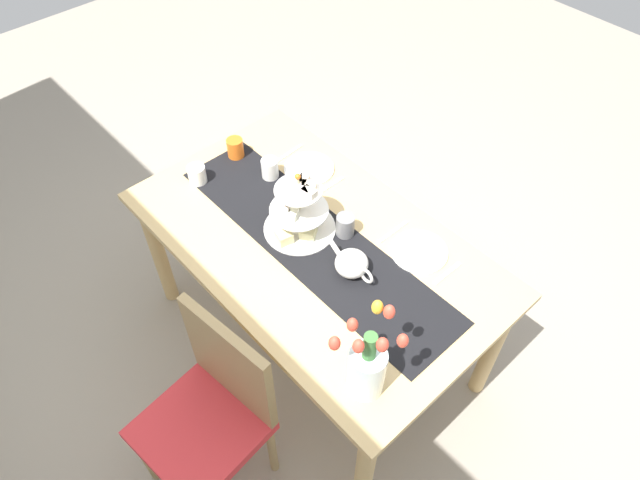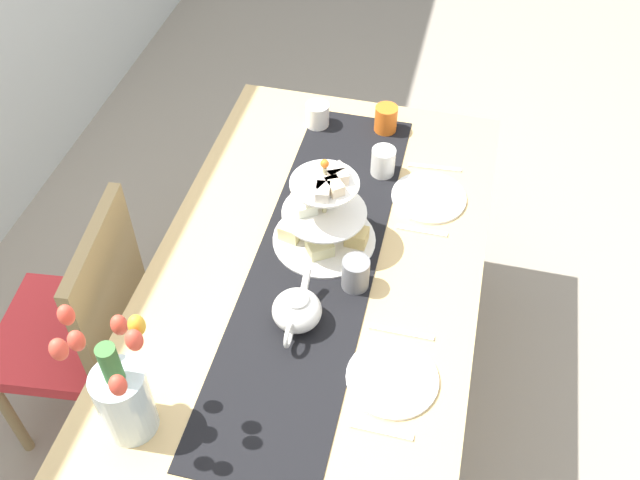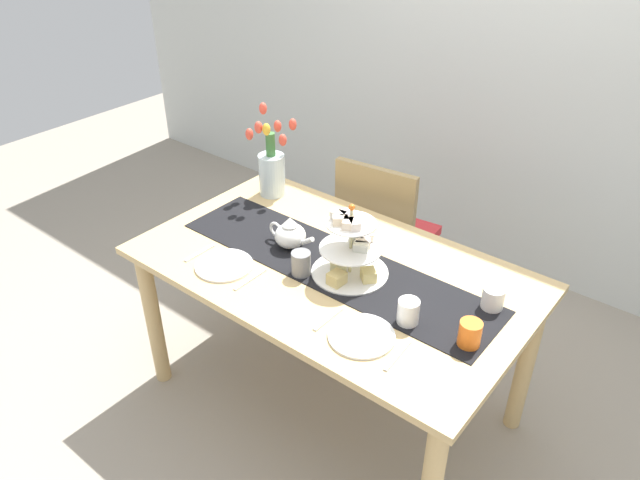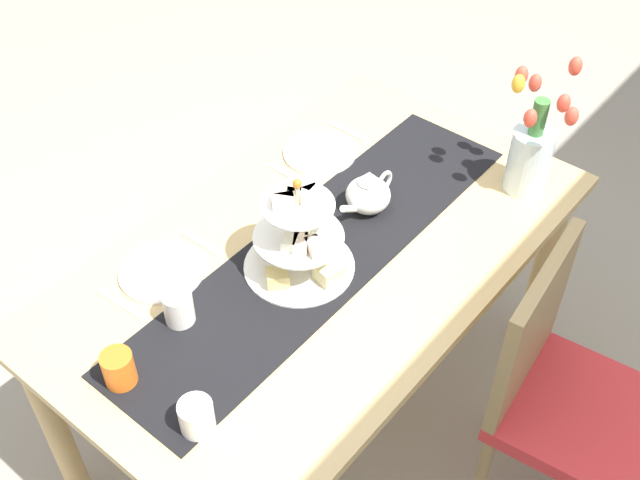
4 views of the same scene
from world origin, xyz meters
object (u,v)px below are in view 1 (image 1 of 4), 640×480
at_px(teapot, 352,263).
at_px(knife_right, 289,154).
at_px(mug_grey, 345,225).
at_px(chair_left, 212,408).
at_px(dinner_plate_right, 309,169).
at_px(dinner_plate_left, 419,252).
at_px(tiered_cake_stand, 299,213).
at_px(knife_left, 393,232).
at_px(cream_jug, 197,175).
at_px(fork_right, 331,185).
at_px(mug_orange, 235,148).
at_px(mug_white_text, 270,169).
at_px(fork_left, 447,273).
at_px(tulip_vase, 367,365).
at_px(dining_table, 314,257).

bearing_deg(teapot, knife_right, -21.21).
distance_m(knife_right, mug_grey, 0.56).
xyz_separation_m(chair_left, dinner_plate_right, (0.54, -0.96, 0.25)).
height_order(teapot, dinner_plate_left, teapot).
relative_size(chair_left, tiered_cake_stand, 2.99).
bearing_deg(teapot, dinner_plate_left, -112.27).
xyz_separation_m(knife_left, knife_right, (0.67, 0.00, 0.00)).
relative_size(cream_jug, fork_right, 0.57).
relative_size(teapot, mug_orange, 2.51).
xyz_separation_m(knife_left, mug_white_text, (0.60, 0.16, 0.04)).
xyz_separation_m(teapot, fork_left, (-0.26, -0.27, -0.06)).
bearing_deg(tulip_vase, dinner_plate_left, -65.35).
distance_m(cream_jug, dinner_plate_right, 0.50).
distance_m(dining_table, tulip_vase, 0.71).
relative_size(tulip_vase, dinner_plate_right, 1.85).
height_order(tulip_vase, mug_orange, tulip_vase).
height_order(cream_jug, knife_left, cream_jug).
height_order(fork_left, knife_right, same).
distance_m(tulip_vase, mug_orange, 1.29).
distance_m(dining_table, knife_right, 0.56).
bearing_deg(mug_white_text, teapot, 170.04).
bearing_deg(dining_table, fork_right, -54.85).
xyz_separation_m(fork_left, knife_right, (0.96, 0.00, 0.00)).
bearing_deg(tulip_vase, fork_right, -36.14).
distance_m(cream_jug, fork_left, 1.17).
height_order(tulip_vase, knife_left, tulip_vase).
height_order(mug_white_text, mug_orange, same).
relative_size(fork_right, knife_right, 0.88).
bearing_deg(fork_left, dinner_plate_left, 0.00).
xyz_separation_m(tiered_cake_stand, mug_white_text, (0.33, -0.11, -0.05)).
height_order(teapot, knife_right, teapot).
bearing_deg(fork_left, knife_right, 0.00).
xyz_separation_m(tulip_vase, dinner_plate_right, (0.93, -0.57, -0.14)).
height_order(mug_grey, mug_orange, mug_grey).
relative_size(teapot, mug_white_text, 2.51).
distance_m(chair_left, dinner_plate_left, 1.00).
distance_m(tulip_vase, fork_right, 0.98).
distance_m(chair_left, knife_right, 1.20).
bearing_deg(tulip_vase, teapot, -38.83).
bearing_deg(fork_right, chair_left, 112.12).
bearing_deg(mug_orange, tulip_vase, 162.66).
bearing_deg(mug_white_text, knife_right, -68.39).
height_order(chair_left, fork_left, chair_left).
height_order(dining_table, fork_left, fork_left).
bearing_deg(tulip_vase, cream_jug, -7.25).
relative_size(fork_left, mug_orange, 1.58).
height_order(dinner_plate_left, mug_orange, mug_orange).
bearing_deg(cream_jug, fork_right, -134.90).
distance_m(chair_left, tulip_vase, 0.68).
relative_size(dining_table, mug_orange, 16.49).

